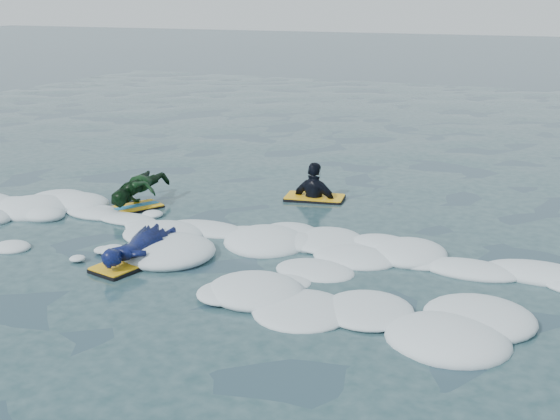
% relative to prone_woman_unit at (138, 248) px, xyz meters
% --- Properties ---
extents(ground, '(120.00, 120.00, 0.00)m').
position_rel_prone_woman_unit_xyz_m(ground, '(0.38, -0.08, -0.19)').
color(ground, '#1A3140').
rests_on(ground, ground).
extents(foam_band, '(12.00, 3.10, 0.30)m').
position_rel_prone_woman_unit_xyz_m(foam_band, '(0.38, 0.95, -0.19)').
color(foam_band, white).
rests_on(foam_band, ground).
extents(prone_woman_unit, '(0.71, 1.51, 0.37)m').
position_rel_prone_woman_unit_xyz_m(prone_woman_unit, '(0.00, 0.00, 0.00)').
color(prone_woman_unit, black).
rests_on(prone_woman_unit, ground).
extents(prone_child_unit, '(0.88, 1.41, 0.53)m').
position_rel_prone_woman_unit_xyz_m(prone_child_unit, '(-1.40, 2.11, 0.08)').
color(prone_child_unit, black).
rests_on(prone_child_unit, ground).
extents(waiting_rider_unit, '(1.09, 0.72, 1.52)m').
position_rel_prone_woman_unit_xyz_m(waiting_rider_unit, '(1.12, 3.66, -0.27)').
color(waiting_rider_unit, black).
rests_on(waiting_rider_unit, ground).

